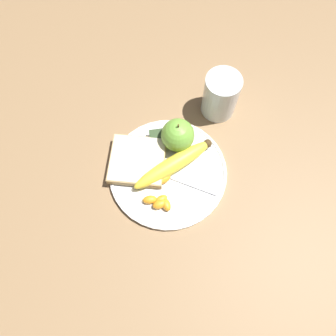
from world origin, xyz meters
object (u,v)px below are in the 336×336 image
Objects in this scene: apple at (178,135)px; jam_packet at (159,137)px; fork at (170,176)px; banana at (174,164)px; plate at (168,172)px; bread_slice at (137,161)px; juice_glass at (220,96)px.

apple reaches higher than jam_packet.
banana is at bearing -86.71° from fork.
fork is (0.00, -0.01, 0.01)m from plate.
jam_packet is at bearing 42.85° from bread_slice.
apple is 0.49× the size of fork.
plate is 0.09m from apple.
jam_packet is at bearing 107.93° from banana.
jam_packet is (-0.04, 0.01, -0.03)m from apple.
apple reaches higher than banana.
fork is (-0.03, -0.08, -0.04)m from apple.
bread_slice is at bearing 154.42° from plate.
bread_slice is 3.53× the size of jam_packet.
juice_glass is 0.20m from banana.
plate is 0.01m from fork.
banana is 4.76× the size of jam_packet.
juice_glass is 1.32× the size of apple.
fork is (0.07, -0.04, -0.01)m from bread_slice.
juice_glass is 0.24m from bread_slice.
plate is 6.40× the size of jam_packet.
banana is 1.35× the size of bread_slice.
fork is (-0.14, -0.16, -0.04)m from juice_glass.
bread_slice is at bearing -137.15° from jam_packet.
banana is (-0.13, -0.14, -0.02)m from juice_glass.
fork is at bearing -74.70° from plate.
plate is 0.08m from jam_packet.
bread_slice is at bearing -159.33° from apple.
juice_glass is 2.69× the size of jam_packet.
apple is 2.03× the size of jam_packet.
apple is at bearing -143.46° from juice_glass.
juice_glass is 0.65× the size of fork.
apple reaches higher than fork.
juice_glass is 0.22m from fork.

